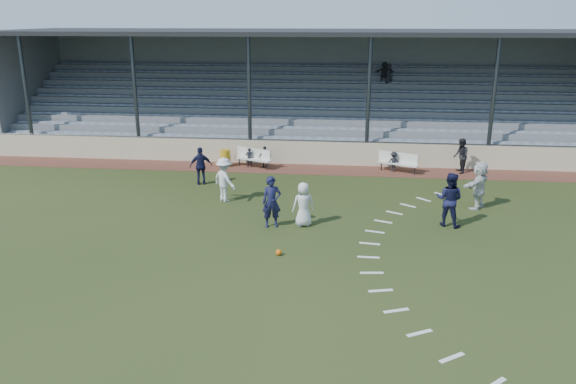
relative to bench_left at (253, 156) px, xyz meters
The scene contains 19 objects.
ground 10.95m from the bench_left, 75.88° to the right, with size 90.00×90.00×0.00m, color #283415.
cinder_track 2.73m from the bench_left, ahead, with size 34.00×2.00×0.02m, color #562D22.
retaining_wall 2.83m from the bench_left, 19.45° to the left, with size 34.00×0.18×1.20m, color beige.
bench_left is the anchor object (origin of this frame).
bench_right 7.19m from the bench_left, ahead, with size 1.99×1.25×0.95m.
trash_bin 1.44m from the bench_left, behind, with size 0.54×0.54×0.86m, color #C49417.
football 11.09m from the bench_left, 76.08° to the right, with size 0.20×0.20×0.20m, color #D8610C.
player_white_lead 8.63m from the bench_left, 68.11° to the right, with size 0.80×0.52×1.63m, color silver.
player_navy_lead 8.50m from the bench_left, 75.73° to the right, with size 0.69×0.45×1.88m, color #131535.
player_navy_mid 11.24m from the bench_left, 41.20° to the right, with size 0.97×0.75×1.99m, color #131535.
player_white_wing 5.50m from the bench_left, 92.59° to the right, with size 1.18×0.68×1.83m, color silver.
player_navy_wing 3.72m from the bench_left, 119.65° to the right, with size 1.01×0.42×1.72m, color #131535.
player_white_back 11.25m from the bench_left, 27.93° to the right, with size 1.79×0.57×1.93m, color silver.
official 10.19m from the bench_left, ahead, with size 0.82×0.64×1.69m, color black.
sub_left_near 0.22m from the bench_left, 169.36° to the right, with size 0.36×0.24×0.99m, color black.
sub_left_far 0.60m from the bench_left, ahead, with size 0.64×0.27×1.09m, color black.
sub_right 6.98m from the bench_left, ahead, with size 0.65×0.37×1.00m, color black.
grandstand 6.46m from the bench_left, 64.71° to the left, with size 34.60×9.00×6.61m.
penalty_arc 12.61m from the bench_left, 57.38° to the right, with size 3.89×14.63×0.01m.
Camera 1 is at (2.13, -16.55, 7.29)m, focal length 35.00 mm.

